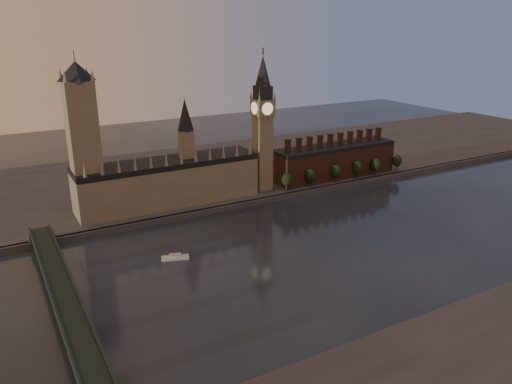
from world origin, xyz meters
TOP-DOWN VIEW (x-y plane):
  - ground at (0.00, 0.00)m, footprint 900.00×900.00m
  - north_bank at (0.00, 178.04)m, footprint 900.00×182.00m
  - palace_of_westminster at (-64.41, 114.91)m, footprint 130.00×30.30m
  - victoria_tower at (-120.00, 115.00)m, footprint 24.00×24.00m
  - big_ben at (10.00, 110.00)m, footprint 15.00×15.00m
  - chimney_block at (80.00, 110.00)m, footprint 110.00×25.00m
  - embankment_tree_0 at (23.52, 95.07)m, footprint 8.60×8.60m
  - embankment_tree_1 at (45.69, 95.41)m, footprint 8.60×8.60m
  - embankment_tree_2 at (71.04, 95.25)m, footprint 8.60×8.60m
  - embankment_tree_3 at (93.46, 95.37)m, footprint 8.60×8.60m
  - embankment_tree_4 at (112.25, 93.84)m, footprint 8.60×8.60m
  - embankment_tree_5 at (137.26, 94.82)m, footprint 8.60×8.60m
  - westminster_bridge at (-155.00, -2.70)m, footprint 14.00×200.00m
  - river_boat at (-91.05, 34.29)m, footprint 16.20×9.19m

SIDE VIEW (x-z plane):
  - ground at x=0.00m, z-range 0.00..0.00m
  - river_boat at x=-91.05m, z-range -0.37..2.75m
  - north_bank at x=0.00m, z-range 0.00..4.00m
  - westminster_bridge at x=-155.00m, z-range 1.66..13.21m
  - embankment_tree_0 at x=23.52m, z-range 6.03..20.91m
  - embankment_tree_1 at x=45.69m, z-range 6.03..20.91m
  - embankment_tree_2 at x=71.04m, z-range 6.03..20.91m
  - embankment_tree_3 at x=93.46m, z-range 6.03..20.91m
  - embankment_tree_4 at x=112.25m, z-range 6.03..20.91m
  - embankment_tree_5 at x=137.26m, z-range 6.03..20.91m
  - chimney_block at x=80.00m, z-range -0.68..36.32m
  - palace_of_westminster at x=-64.41m, z-range -15.37..58.63m
  - big_ben at x=10.00m, z-range 3.33..110.33m
  - victoria_tower at x=-120.00m, z-range 5.09..113.09m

